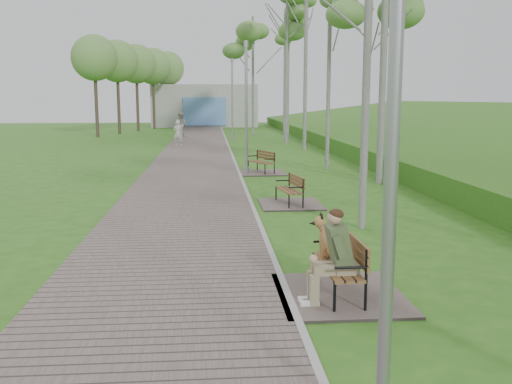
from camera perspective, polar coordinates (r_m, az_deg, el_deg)
ground at (r=6.11m, az=6.03°, el=-17.14°), size 120.00×120.00×0.00m
walkway at (r=27.02m, az=-6.09°, el=3.57°), size 3.50×67.00×0.04m
kerb at (r=27.03m, az=-2.37°, el=3.63°), size 0.10×67.00×0.05m
embankment at (r=28.66m, az=22.53°, el=3.20°), size 14.00×70.00×1.60m
building_north at (r=56.35m, az=-5.13°, el=8.59°), size 10.00×5.20×4.00m
bench_main at (r=7.96m, az=7.89°, el=-7.54°), size 1.72×1.92×1.50m
bench_second at (r=14.68m, az=3.34°, el=-0.65°), size 1.56×1.73×0.96m
bench_third at (r=20.91m, az=0.52°, el=2.39°), size 1.64×1.82×1.01m
lamp_post_near at (r=4.35m, az=13.36°, el=1.79°), size 0.18×0.18×4.64m
lamp_post_second at (r=20.44m, az=-0.98°, el=7.90°), size 0.18×0.18×4.71m
lamp_post_third at (r=36.58m, az=-2.39°, el=8.89°), size 0.20×0.20×5.18m
pedestrian_near at (r=32.84m, az=-7.79°, el=5.84°), size 0.62×0.48×1.51m
pedestrian_far at (r=40.63m, az=-7.55°, el=6.67°), size 1.00×0.88×1.74m
birch_far_a at (r=34.73m, az=3.12°, el=17.72°), size 2.74×2.74×9.91m
birch_far_b at (r=39.11m, az=2.92°, el=15.34°), size 2.41×2.41×8.66m
birch_distant_a at (r=42.84m, az=-0.31°, el=15.11°), size 2.93×2.93×8.93m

